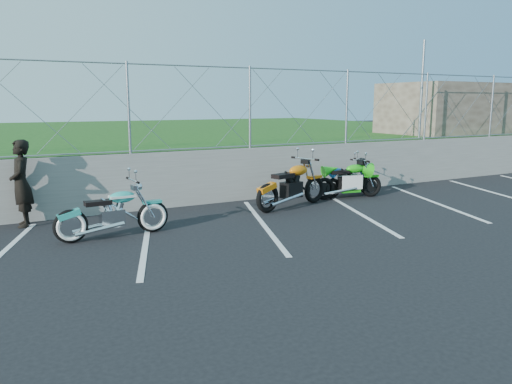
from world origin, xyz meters
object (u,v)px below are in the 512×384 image
naked_orange (293,187)px  cruiser_turquoise (114,215)px  person_standing (21,184)px  sportbike_green (349,182)px  sportbike_blue (351,181)px

naked_orange → cruiser_turquoise: bearing=173.6°
person_standing → naked_orange: bearing=84.0°
cruiser_turquoise → naked_orange: size_ratio=0.94×
naked_orange → sportbike_green: naked_orange is taller
naked_orange → sportbike_blue: (2.12, 0.52, -0.09)m
cruiser_turquoise → person_standing: person_standing is taller
sportbike_green → naked_orange: bearing=-160.7°
person_standing → sportbike_blue: bearing=90.5°
cruiser_turquoise → sportbike_green: (6.13, 0.99, 0.01)m
sportbike_green → sportbike_blue: (0.24, 0.22, -0.03)m
naked_orange → sportbike_green: (1.88, 0.30, -0.06)m
sportbike_green → person_standing: (-7.54, 0.69, 0.43)m
cruiser_turquoise → person_standing: 2.24m
sportbike_green → person_standing: bearing=-174.9°
sportbike_blue → cruiser_turquoise: bearing=-175.4°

